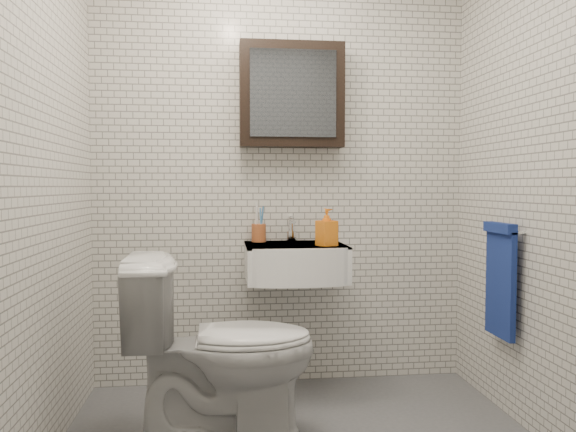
{
  "coord_description": "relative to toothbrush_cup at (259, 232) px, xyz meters",
  "views": [
    {
      "loc": [
        -0.35,
        -2.32,
        1.17
      ],
      "look_at": [
        -0.03,
        0.45,
        1.03
      ],
      "focal_mm": 35.0,
      "sensor_mm": 36.0,
      "label": 1
    }
  ],
  "objects": [
    {
      "name": "faucet",
      "position": [
        0.19,
        -0.0,
        0.01
      ],
      "size": [
        0.06,
        0.2,
        0.15
      ],
      "color": "silver",
      "rests_on": "washbasin"
    },
    {
      "name": "mirror_cabinet",
      "position": [
        0.19,
        -0.01,
        0.79
      ],
      "size": [
        0.6,
        0.15,
        0.6
      ],
      "color": "black",
      "rests_on": "room_shell"
    },
    {
      "name": "washbasin",
      "position": [
        0.19,
        -0.2,
        -0.15
      ],
      "size": [
        0.55,
        0.5,
        0.2
      ],
      "color": "white",
      "rests_on": "room_shell"
    },
    {
      "name": "towel_rail",
      "position": [
        1.19,
        -0.58,
        -0.18
      ],
      "size": [
        0.09,
        0.3,
        0.58
      ],
      "color": "silver",
      "rests_on": "room_shell"
    },
    {
      "name": "toilet",
      "position": [
        -0.21,
        -0.7,
        -0.48
      ],
      "size": [
        0.85,
        0.5,
        0.86
      ],
      "primitive_type": "imported",
      "rotation": [
        0.0,
        0.0,
        1.59
      ],
      "color": "silver",
      "rests_on": "ground"
    },
    {
      "name": "toothbrush_cup",
      "position": [
        0.0,
        0.0,
        0.0
      ],
      "size": [
        0.1,
        0.1,
        0.23
      ],
      "rotation": [
        0.0,
        0.0,
        0.31
      ],
      "color": "#A8532A",
      "rests_on": "washbasin"
    },
    {
      "name": "room_shell",
      "position": [
        0.14,
        -0.93,
        0.56
      ],
      "size": [
        2.22,
        2.02,
        2.51
      ],
      "color": "silver",
      "rests_on": "ground"
    },
    {
      "name": "soap_bottle",
      "position": [
        0.35,
        -0.27,
        0.04
      ],
      "size": [
        0.12,
        0.12,
        0.2
      ],
      "primitive_type": "imported",
      "rotation": [
        0.0,
        0.0,
        0.43
      ],
      "color": "#FF611A",
      "rests_on": "washbasin"
    }
  ]
}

